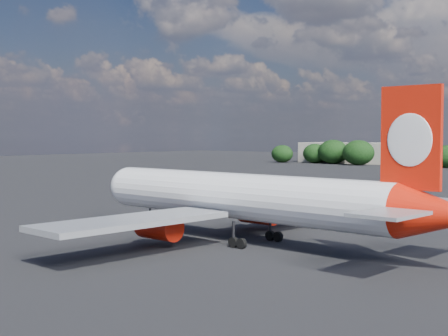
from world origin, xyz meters
The scene contains 3 objects.
ground centered at (0.00, 60.00, 0.00)m, with size 500.00×500.00×0.00m, color black.
qantas_airliner centered at (13.38, 19.39, 4.53)m, with size 45.61×43.38×14.88m.
terminal_building centered at (-65.00, 192.00, 4.00)m, with size 42.00×16.00×8.00m.
Camera 1 is at (50.64, -30.32, 10.87)m, focal length 50.00 mm.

